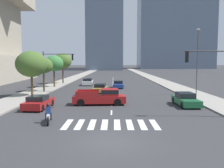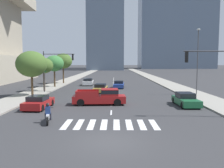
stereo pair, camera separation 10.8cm
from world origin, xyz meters
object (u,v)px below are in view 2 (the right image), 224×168
object	(u,v)px
pickup_truck	(102,97)
street_lamp_east	(198,57)
sedan_red_4	(39,102)
street_tree_third	(54,63)
street_tree_nearest	(32,64)
sedan_green_3	(186,100)
traffic_signal_near	(218,68)
sedan_gold_0	(101,88)
street_tree_second	(44,66)
street_tree_fourth	(63,61)
sedan_blue_2	(119,85)
traffic_signal_far	(55,64)
motorcycle_lead	(48,115)
sedan_white_1	(88,82)

from	to	relation	value
pickup_truck	street_lamp_east	xyz separation A→B (m)	(12.59, 7.54, 4.36)
sedan_red_4	street_tree_third	xyz separation A→B (m)	(-3.37, 19.23, 3.67)
street_tree_nearest	sedan_green_3	bearing A→B (deg)	-18.90
traffic_signal_near	street_tree_third	bearing A→B (deg)	-50.03
sedan_gold_0	sedan_green_3	bearing A→B (deg)	-135.40
sedan_red_4	traffic_signal_near	xyz separation A→B (m)	(15.65, -3.47, 3.41)
sedan_red_4	street_tree_second	size ratio (longest dim) A/B	0.86
street_lamp_east	street_tree_fourth	bearing A→B (deg)	142.75
street_tree_nearest	sedan_blue_2	bearing A→B (deg)	43.37
sedan_gold_0	street_tree_nearest	xyz separation A→B (m)	(-8.60, -4.87, 3.65)
sedan_red_4	street_tree_fourth	xyz separation A→B (m)	(-3.37, 26.40, 4.15)
traffic_signal_far	sedan_gold_0	bearing A→B (deg)	8.48
street_tree_nearest	sedan_red_4	bearing A→B (deg)	-66.78
pickup_truck	sedan_gold_0	xyz separation A→B (m)	(-0.78, 10.55, -0.23)
motorcycle_lead	street_tree_nearest	bearing A→B (deg)	11.59
street_tree_fourth	sedan_blue_2	bearing A→B (deg)	-34.01
street_lamp_east	motorcycle_lead	bearing A→B (deg)	-136.93
street_tree_second	traffic_signal_near	bearing A→B (deg)	-41.00
motorcycle_lead	street_tree_fourth	world-z (taller)	street_tree_fourth
traffic_signal_near	street_tree_fourth	xyz separation A→B (m)	(-19.02, 29.87, 0.73)
sedan_blue_2	traffic_signal_far	bearing A→B (deg)	-49.68
pickup_truck	street_tree_nearest	distance (m)	11.48
street_tree_second	sedan_white_1	bearing A→B (deg)	62.09
sedan_gold_0	street_tree_nearest	distance (m)	10.53
sedan_red_4	street_tree_nearest	bearing A→B (deg)	25.99
sedan_white_1	traffic_signal_near	world-z (taller)	traffic_signal_near
sedan_white_1	traffic_signal_near	distance (m)	30.33
sedan_green_3	sedan_red_4	distance (m)	14.78
street_lamp_east	street_tree_nearest	distance (m)	22.06
traffic_signal_far	street_tree_nearest	size ratio (longest dim) A/B	1.02
traffic_signal_near	street_lamp_east	world-z (taller)	street_lamp_east
traffic_signal_far	street_lamp_east	distance (m)	20.01
motorcycle_lead	pickup_truck	xyz separation A→B (m)	(3.54, 7.54, 0.23)
street_tree_third	sedan_gold_0	bearing A→B (deg)	-37.12
sedan_white_1	traffic_signal_far	bearing A→B (deg)	162.52
sedan_gold_0	motorcycle_lead	bearing A→B (deg)	175.34
sedan_green_3	street_tree_fourth	world-z (taller)	street_tree_fourth
motorcycle_lead	traffic_signal_near	world-z (taller)	traffic_signal_near
sedan_white_1	street_tree_second	distance (m)	12.25
sedan_gold_0	street_tree_nearest	size ratio (longest dim) A/B	0.82
sedan_gold_0	pickup_truck	bearing A→B (deg)	-171.76
sedan_gold_0	sedan_blue_2	world-z (taller)	sedan_gold_0
sedan_green_3	traffic_signal_far	xyz separation A→B (m)	(-15.98, 10.08, 3.60)
motorcycle_lead	pickup_truck	world-z (taller)	pickup_truck
sedan_gold_0	street_tree_fourth	size ratio (longest dim) A/B	0.76
sedan_white_1	street_tree_second	world-z (taller)	street_tree_second
sedan_gold_0	sedan_blue_2	bearing A→B (deg)	-21.62
pickup_truck	sedan_red_4	size ratio (longest dim) A/B	1.30
sedan_gold_0	traffic_signal_near	world-z (taller)	traffic_signal_near
sedan_gold_0	street_tree_second	size ratio (longest dim) A/B	0.94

